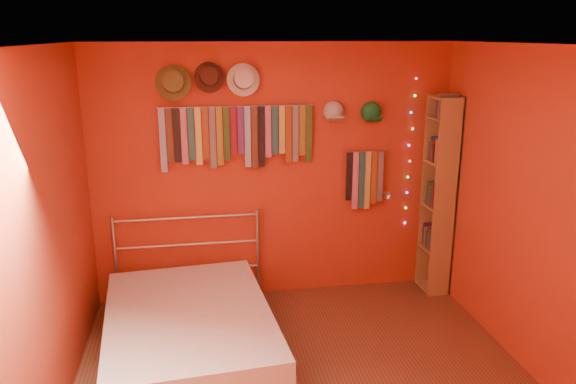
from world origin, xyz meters
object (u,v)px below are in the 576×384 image
bookshelf (442,195)px  bed (189,331)px  reading_lamp (388,196)px  tie_rack (237,133)px

bookshelf → bed: size_ratio=1.01×
reading_lamp → bookshelf: bearing=1.9°
reading_lamp → bed: reading_lamp is taller
bed → reading_lamp: bearing=18.2°
tie_rack → bed: 1.84m
reading_lamp → bed: bearing=-156.9°
reading_lamp → bookshelf: size_ratio=0.16×
tie_rack → bookshelf: bookshelf is taller
bookshelf → bed: (-2.53, -0.85, -0.80)m
tie_rack → bed: tie_rack is taller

